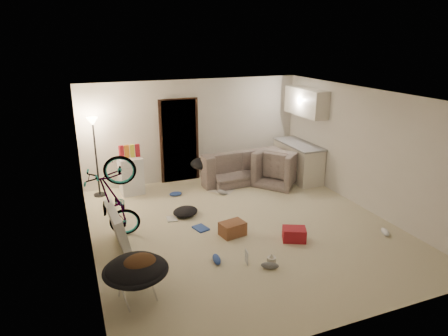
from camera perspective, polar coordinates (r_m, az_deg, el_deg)
name	(u,v)px	position (r m, az deg, el deg)	size (l,w,h in m)	color
floor	(243,227)	(7.76, 2.67, -8.39)	(5.50, 6.00, 0.02)	beige
ceiling	(245,95)	(7.00, 2.98, 10.38)	(5.50, 6.00, 0.02)	white
wall_back	(194,130)	(10.00, -4.32, 5.41)	(5.50, 0.02, 2.50)	silver
wall_front	(351,238)	(4.91, 17.64, -9.56)	(5.50, 0.02, 2.50)	silver
wall_left	(84,184)	(6.68, -19.31, -2.19)	(0.02, 6.00, 2.50)	silver
wall_right	(365,149)	(8.75, 19.55, 2.51)	(0.02, 6.00, 2.50)	silver
doorway	(179,141)	(9.91, -6.43, 3.86)	(0.85, 0.10, 2.04)	black
door_trim	(179,141)	(9.88, -6.39, 3.82)	(0.97, 0.04, 2.10)	black
floor_lamp	(94,140)	(9.22, -18.04, 3.82)	(0.28, 0.28, 1.81)	black
kitchen_counter	(298,162)	(10.31, 10.51, 0.89)	(0.60, 1.50, 0.88)	beige
counter_top	(299,144)	(10.19, 10.66, 3.36)	(0.64, 1.54, 0.04)	gray
kitchen_uppers	(306,102)	(10.04, 11.65, 9.22)	(0.38, 1.40, 0.65)	beige
sofa	(238,169)	(10.07, 2.00, -0.08)	(2.03, 0.79, 0.59)	#323831
armchair	(279,170)	(9.96, 7.91, -0.35)	(0.98, 0.85, 0.63)	#323831
bicycle	(115,217)	(7.39, -15.24, -6.74)	(0.56, 1.61, 0.85)	black
book_asset	(248,266)	(6.53, 3.44, -13.74)	(0.17, 0.23, 0.02)	maroon
mini_fridge	(131,175)	(9.44, -13.16, -1.01)	(0.50, 0.50, 0.86)	white
snack_box_0	(121,152)	(9.25, -14.45, 2.21)	(0.10, 0.07, 0.30)	maroon
snack_box_1	(127,152)	(9.26, -13.71, 2.29)	(0.10, 0.07, 0.30)	orange
snack_box_2	(132,151)	(9.28, -12.98, 2.38)	(0.10, 0.07, 0.30)	gold
snack_box_3	(138,151)	(9.30, -12.25, 2.46)	(0.10, 0.07, 0.30)	maroon
saucer_chair	(136,275)	(5.75, -12.44, -14.75)	(0.89, 0.89, 0.63)	silver
hoodie	(139,263)	(5.63, -12.01, -13.18)	(0.48, 0.40, 0.22)	#482C18
sofa_drape	(202,164)	(9.67, -3.15, 0.63)	(0.56, 0.46, 0.28)	black
tv_box	(118,228)	(7.11, -14.85, -8.34)	(0.13, 1.09, 0.72)	silver
drink_case_a	(233,229)	(7.38, 1.23, -8.67)	(0.44, 0.31, 0.25)	brown
drink_case_b	(294,234)	(7.31, 9.99, -9.30)	(0.41, 0.30, 0.23)	maroon
juicer	(271,261)	(6.54, 6.80, -13.04)	(0.15, 0.15, 0.21)	beige
newspaper	(222,190)	(9.48, -0.35, -3.15)	(0.42, 0.55, 0.01)	beige
book_blue	(201,228)	(7.65, -3.33, -8.58)	(0.22, 0.30, 0.03)	#2B489B
book_white	(172,219)	(8.08, -7.44, -7.22)	(0.20, 0.26, 0.02)	silver
shoe_0	(176,194)	(9.19, -6.93, -3.68)	(0.29, 0.12, 0.11)	#2B489B
shoe_1	(222,192)	(9.20, -0.26, -3.48)	(0.30, 0.12, 0.11)	slate
shoe_2	(217,259)	(6.60, -1.07, -12.89)	(0.30, 0.12, 0.11)	#2B489B
shoe_3	(270,265)	(6.48, 6.57, -13.67)	(0.29, 0.12, 0.11)	slate
shoe_4	(385,232)	(7.99, 22.02, -8.47)	(0.28, 0.12, 0.11)	white
clothes_lump_a	(185,212)	(8.19, -5.54, -6.21)	(0.53, 0.45, 0.17)	black
clothes_lump_c	(231,226)	(7.61, 0.99, -8.27)	(0.44, 0.38, 0.14)	silver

